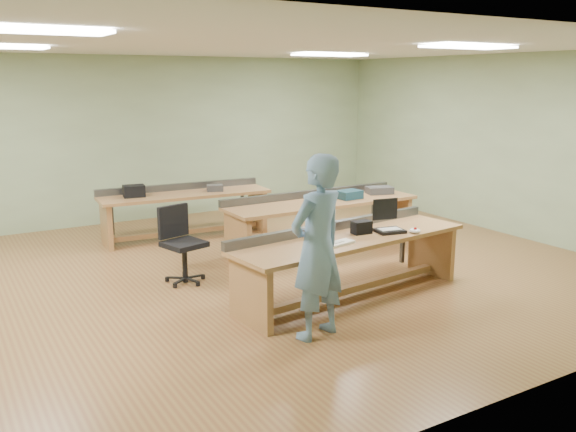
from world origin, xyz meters
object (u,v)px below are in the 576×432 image
(workbench_back, at_px, (185,204))
(drinks_can, at_px, (326,196))
(person, at_px, (317,247))
(camera_bag, at_px, (361,227))
(parts_bin_grey, at_px, (379,190))
(mug, at_px, (312,198))
(parts_bin_teal, at_px, (349,194))
(task_chair, at_px, (182,255))
(workbench_mid, at_px, (321,213))
(laptop_base, at_px, (390,231))
(workbench_front, at_px, (349,251))

(workbench_back, xyz_separation_m, drinks_can, (1.65, -1.70, 0.26))
(person, distance_m, camera_bag, 1.45)
(parts_bin_grey, height_order, mug, parts_bin_grey)
(parts_bin_teal, xyz_separation_m, mug, (-0.61, 0.13, -0.02))
(workbench_back, relative_size, task_chair, 2.86)
(parts_bin_teal, xyz_separation_m, parts_bin_grey, (0.68, 0.09, -0.01))
(person, relative_size, mug, 16.02)
(person, height_order, parts_bin_teal, person)
(workbench_mid, distance_m, drinks_can, 0.27)
(task_chair, bearing_deg, parts_bin_teal, -7.85)
(person, xyz_separation_m, camera_bag, (1.19, 0.82, -0.11))
(parts_bin_grey, bearing_deg, person, -137.68)
(laptop_base, height_order, mug, mug)
(workbench_front, xyz_separation_m, workbench_mid, (0.92, 1.99, 0.00))
(laptop_base, bearing_deg, person, -144.63)
(camera_bag, height_order, parts_bin_teal, camera_bag)
(parts_bin_teal, bearing_deg, person, -131.46)
(camera_bag, xyz_separation_m, parts_bin_teal, (1.20, 1.87, -0.01))
(parts_bin_teal, xyz_separation_m, drinks_can, (-0.38, 0.09, -0.00))
(workbench_mid, relative_size, mug, 26.64)
(camera_bag, height_order, task_chair, task_chair)
(person, height_order, laptop_base, person)
(laptop_base, bearing_deg, workbench_back, 118.09)
(workbench_back, relative_size, person, 1.50)
(camera_bag, height_order, drinks_can, camera_bag)
(mug, xyz_separation_m, drinks_can, (0.23, -0.04, 0.02))
(camera_bag, xyz_separation_m, task_chair, (-1.73, 1.51, -0.46))
(workbench_back, height_order, drinks_can, drinks_can)
(mug, bearing_deg, workbench_front, -110.94)
(laptop_base, distance_m, mug, 2.14)
(workbench_back, distance_m, parts_bin_teal, 2.73)
(person, bearing_deg, task_chair, -91.68)
(person, distance_m, drinks_can, 3.43)
(drinks_can, bearing_deg, parts_bin_teal, -13.24)
(parts_bin_teal, height_order, mug, parts_bin_teal)
(mug, bearing_deg, parts_bin_teal, -12.22)
(workbench_mid, distance_m, parts_bin_teal, 0.54)
(person, relative_size, parts_bin_teal, 5.15)
(workbench_front, bearing_deg, parts_bin_grey, 37.52)
(workbench_back, height_order, person, person)
(parts_bin_teal, distance_m, mug, 0.63)
(workbench_back, distance_m, camera_bag, 3.77)
(workbench_back, height_order, task_chair, task_chair)
(task_chair, height_order, drinks_can, task_chair)
(parts_bin_teal, relative_size, mug, 3.11)
(workbench_mid, xyz_separation_m, mug, (-0.14, 0.05, 0.23))
(workbench_front, distance_m, person, 1.32)
(camera_bag, bearing_deg, parts_bin_teal, 62.17)
(laptop_base, bearing_deg, mug, 94.23)
(workbench_back, bearing_deg, workbench_front, -75.99)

